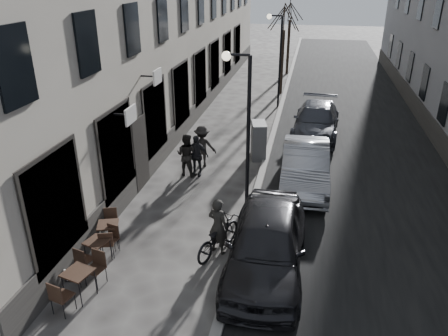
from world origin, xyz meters
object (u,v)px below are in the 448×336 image
(pedestrian_near, at_px, (187,155))
(car_mid, at_px, (305,166))
(bistro_set_b, at_px, (98,249))
(car_near, at_px, (267,244))
(bistro_set_a, at_px, (79,282))
(bistro_set_c, at_px, (109,232))
(streetlamp_far, at_px, (278,51))
(car_far, at_px, (316,121))
(pedestrian_far, at_px, (196,156))
(tree_far, at_px, (290,9))
(streetlamp_near, at_px, (243,116))
(bicycle, at_px, (218,236))
(pedestrian_mid, at_px, (202,146))
(utility_cabinet, at_px, (259,140))
(sign_board, at_px, (66,262))
(tree_near, at_px, (284,17))

(pedestrian_near, xyz_separation_m, car_mid, (4.45, -0.01, -0.06))
(bistro_set_b, distance_m, pedestrian_near, 5.91)
(pedestrian_near, bearing_deg, car_near, 135.68)
(bistro_set_a, xyz_separation_m, bistro_set_c, (-0.26, 2.19, -0.03))
(streetlamp_far, distance_m, car_far, 5.61)
(bistro_set_c, xyz_separation_m, pedestrian_far, (1.25, 5.07, 0.38))
(pedestrian_near, bearing_deg, tree_far, -86.49)
(streetlamp_near, height_order, car_far, streetlamp_near)
(bistro_set_b, height_order, car_mid, car_mid)
(pedestrian_near, xyz_separation_m, car_near, (3.64, -5.28, -0.00))
(bistro_set_b, xyz_separation_m, bistro_set_c, (-0.06, 0.82, 0.01))
(bicycle, bearing_deg, pedestrian_mid, -49.89)
(streetlamp_far, relative_size, pedestrian_near, 3.06)
(car_mid, relative_size, car_far, 0.93)
(tree_far, relative_size, car_mid, 1.22)
(utility_cabinet, xyz_separation_m, pedestrian_far, (-2.10, -2.17, 0.04))
(bistro_set_b, xyz_separation_m, pedestrian_mid, (1.21, 6.76, 0.43))
(bistro_set_a, height_order, car_near, car_near)
(car_far, bearing_deg, pedestrian_far, -125.80)
(bistro_set_a, xyz_separation_m, utility_cabinet, (3.09, 9.43, 0.31))
(tree_far, distance_m, pedestrian_far, 19.40)
(streetlamp_far, bearing_deg, sign_board, -103.14)
(sign_board, relative_size, pedestrian_far, 0.62)
(bistro_set_b, distance_m, pedestrian_far, 6.02)
(car_far, bearing_deg, tree_near, 110.40)
(bistro_set_b, height_order, car_far, car_far)
(pedestrian_far, xyz_separation_m, car_far, (4.44, 5.41, -0.08))
(tree_near, xyz_separation_m, utility_cabinet, (-0.06, -10.72, -3.90))
(streetlamp_far, xyz_separation_m, car_near, (1.17, -15.22, -2.33))
(streetlamp_near, relative_size, tree_near, 0.89)
(pedestrian_far, xyz_separation_m, car_mid, (4.08, -0.06, -0.04))
(streetlamp_far, relative_size, bistro_set_a, 3.24)
(streetlamp_near, distance_m, car_far, 8.24)
(car_far, bearing_deg, pedestrian_near, -127.78)
(streetlamp_near, relative_size, utility_cabinet, 3.32)
(pedestrian_mid, bearing_deg, bicycle, 98.55)
(pedestrian_far, bearing_deg, sign_board, -103.07)
(streetlamp_far, distance_m, pedestrian_near, 10.50)
(bistro_set_a, distance_m, bicycle, 3.79)
(bistro_set_b, distance_m, car_near, 4.51)
(bistro_set_a, height_order, utility_cabinet, utility_cabinet)
(streetlamp_near, distance_m, bistro_set_c, 5.24)
(tree_far, distance_m, car_far, 14.22)
(bistro_set_b, bearing_deg, bicycle, 34.79)
(bistro_set_a, relative_size, utility_cabinet, 1.02)
(streetlamp_near, xyz_separation_m, bicycle, (-0.23, -2.66, -2.65))
(sign_board, bearing_deg, bistro_set_a, -53.81)
(bistro_set_a, bearing_deg, tree_far, 97.47)
(streetlamp_near, height_order, tree_far, tree_far)
(car_mid, bearing_deg, sign_board, -133.16)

